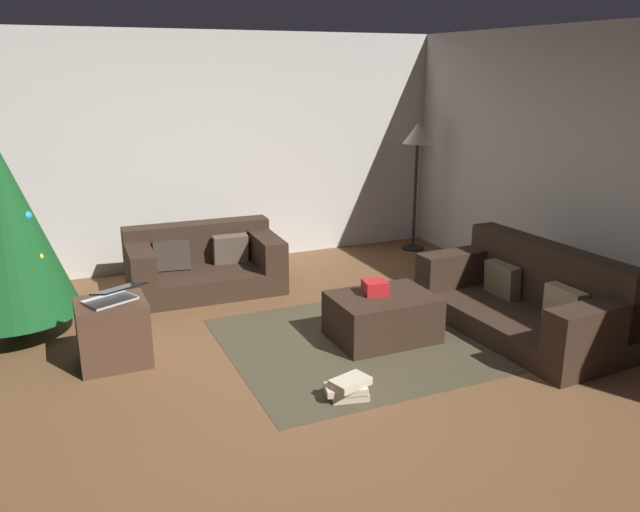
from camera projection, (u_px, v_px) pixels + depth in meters
ground_plane at (286, 379)px, 4.70m from camera, size 6.40×6.40×0.00m
rear_partition at (184, 152)px, 7.08m from camera, size 6.40×0.12×2.60m
corner_partition at (620, 176)px, 5.54m from camera, size 0.12×6.40×2.60m
couch_left at (203, 264)px, 6.56m from camera, size 1.55×0.94×0.65m
couch_right at (529, 300)px, 5.50m from camera, size 0.99×1.88×0.74m
ottoman at (382, 317)px, 5.36m from camera, size 0.85×0.62×0.39m
gift_box at (375, 287)px, 5.33m from camera, size 0.22×0.22×0.12m
tv_remote at (367, 293)px, 5.33m from camera, size 0.10×0.17×0.02m
christmas_tree at (4, 227)px, 5.20m from camera, size 1.08×1.08×1.81m
side_table at (113, 332)px, 4.89m from camera, size 0.52×0.44×0.51m
laptop at (113, 296)px, 4.76m from camera, size 0.48×0.50×0.17m
book_stack at (349, 388)px, 4.40m from camera, size 0.34×0.25×0.16m
corner_lamp at (417, 143)px, 7.69m from camera, size 0.36×0.36×1.56m
area_rug at (382, 338)px, 5.41m from camera, size 2.60×2.00×0.01m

